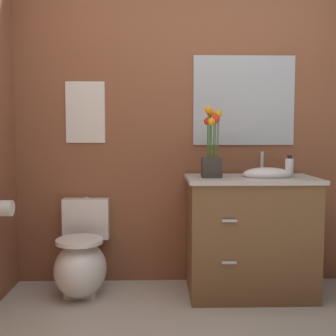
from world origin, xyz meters
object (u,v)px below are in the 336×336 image
Objects in this scene: toilet_paper_roll at (4,208)px; flower_vase at (212,152)px; vanity_cabinet at (250,234)px; soap_bottle at (289,167)px; wall_poster at (85,112)px; wall_mirror at (244,101)px; toilet at (82,261)px.

flower_vase is at bearing 5.76° from toilet_paper_roll.
vanity_cabinet reaches higher than soap_bottle.
flower_vase is at bearing -18.44° from wall_poster.
wall_mirror is at bearing 133.17° from soap_bottle.
wall_poster is at bearing 166.78° from vanity_cabinet.
flower_vase reaches higher than soap_bottle.
vanity_cabinet reaches higher than toilet_paper_roll.
flower_vase is at bearing -3.07° from toilet.
wall_mirror is 7.27× the size of toilet_paper_roll.
flower_vase is 0.58m from wall_mirror.
wall_mirror is at bearing 47.51° from flower_vase.
soap_bottle is 1.61m from wall_poster.
flower_vase is (-0.29, -0.02, 0.61)m from vanity_cabinet.
wall_mirror is at bearing 90.52° from vanity_cabinet.
wall_mirror reaches higher than toilet.
toilet is 1.68m from soap_bottle.
soap_bottle reaches higher than toilet.
vanity_cabinet is 6.66× the size of soap_bottle.
vanity_cabinet is 1.76m from toilet_paper_roll.
flower_vase is 0.58m from soap_bottle.
toilet is 1.26m from flower_vase.
toilet is 4.36× the size of soap_bottle.
wall_poster is (-0.96, 0.32, 0.30)m from flower_vase.
soap_bottle is at bearing -11.05° from wall_poster.
wall_mirror reaches higher than flower_vase.
toilet is 1.34× the size of flower_vase.
wall_poster reaches higher than toilet.
soap_bottle is 1.44× the size of toilet_paper_roll.
toilet_paper_roll is at bearing -157.90° from toilet.
soap_bottle is at bearing -46.83° from wall_mirror.
wall_mirror is at bearing 12.10° from toilet.
toilet_paper_roll is at bearing -165.00° from wall_mirror.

